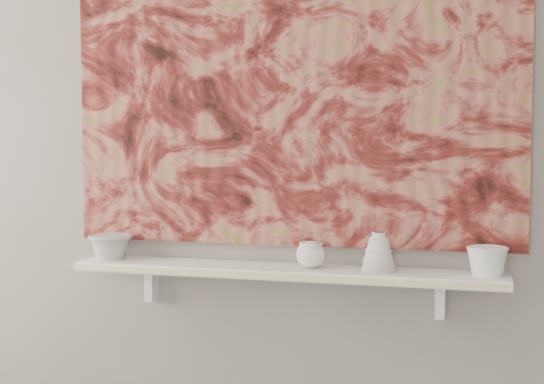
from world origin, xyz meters
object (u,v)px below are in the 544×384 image
(bell_vessel, at_px, (379,252))
(bowl_white, at_px, (487,261))
(bowl_grey, at_px, (110,247))
(cup_cream, at_px, (311,255))
(painting, at_px, (290,78))
(shelf, at_px, (284,271))

(bell_vessel, height_order, bowl_white, bell_vessel)
(bowl_grey, height_order, cup_cream, same)
(cup_cream, bearing_deg, bell_vessel, 0.00)
(cup_cream, bearing_deg, painting, 137.88)
(painting, relative_size, bowl_white, 12.18)
(bowl_grey, relative_size, cup_cream, 1.60)
(bowl_white, bearing_deg, cup_cream, 180.00)
(painting, xyz_separation_m, bowl_white, (0.63, -0.08, -0.57))
(bowl_grey, bearing_deg, cup_cream, 0.00)
(shelf, distance_m, bell_vessel, 0.31)
(bowl_grey, distance_m, cup_cream, 0.70)
(bowl_white, bearing_deg, bowl_grey, 180.00)
(bell_vessel, bearing_deg, painting, 165.16)
(shelf, distance_m, painting, 0.63)
(bowl_grey, height_order, bell_vessel, bell_vessel)
(shelf, xyz_separation_m, painting, (0.00, 0.08, 0.62))
(cup_cream, distance_m, bowl_white, 0.54)
(shelf, xyz_separation_m, bowl_white, (0.63, 0.00, 0.06))
(shelf, relative_size, bell_vessel, 11.52)
(cup_cream, bearing_deg, bowl_white, 0.00)
(cup_cream, bearing_deg, bowl_grey, 180.00)
(painting, relative_size, bowl_grey, 10.02)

